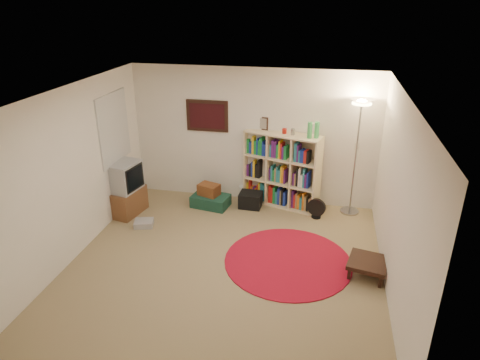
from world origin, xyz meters
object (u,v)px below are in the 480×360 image
object	(u,v)px
bookshelf	(281,171)
suitcase	(211,201)
floor_fan	(316,208)
floor_lamp	(360,120)
tv_stand	(125,189)
side_table	(368,263)

from	to	relation	value
bookshelf	suitcase	world-z (taller)	bookshelf
bookshelf	floor_fan	distance (m)	0.95
floor_lamp	suitcase	xyz separation A→B (m)	(-2.54, -0.28, -1.61)
bookshelf	floor_lamp	bearing A→B (deg)	13.17
bookshelf	suitcase	bearing A→B (deg)	-146.87
floor_fan	tv_stand	bearing A→B (deg)	-157.42
side_table	floor_lamp	bearing A→B (deg)	95.51
floor_lamp	side_table	size ratio (longest dim) A/B	3.35
bookshelf	side_table	size ratio (longest dim) A/B	2.69
floor_lamp	side_table	world-z (taller)	floor_lamp
floor_fan	tv_stand	world-z (taller)	tv_stand
floor_fan	suitcase	distance (m)	1.95
floor_lamp	tv_stand	world-z (taller)	floor_lamp
tv_stand	suitcase	size ratio (longest dim) A/B	1.34
bookshelf	floor_fan	size ratio (longest dim) A/B	4.54
suitcase	side_table	distance (m)	3.17
side_table	suitcase	bearing A→B (deg)	149.15
floor_lamp	side_table	distance (m)	2.44
bookshelf	floor_lamp	world-z (taller)	floor_lamp
bookshelf	tv_stand	xyz separation A→B (m)	(-2.65, -0.93, -0.20)
tv_stand	side_table	xyz separation A→B (m)	(4.12, -1.06, -0.27)
floor_lamp	tv_stand	xyz separation A→B (m)	(-3.94, -0.84, -1.25)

